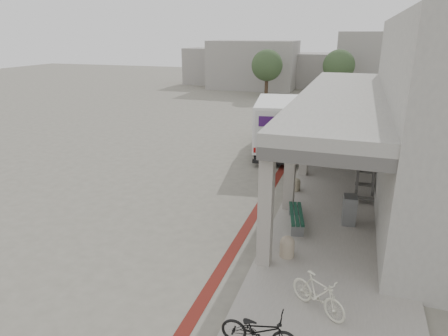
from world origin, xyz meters
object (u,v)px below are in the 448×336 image
(bench, at_px, (296,216))
(bicycle_cream, at_px, (318,294))
(utility_cabinet, at_px, (349,210))
(bicycle_black, at_px, (259,330))
(fedex_truck, at_px, (277,123))

(bench, xyz_separation_m, bicycle_cream, (1.17, -4.31, 0.15))
(bench, height_order, utility_cabinet, utility_cabinet)
(utility_cabinet, xyz_separation_m, bicycle_black, (-1.57, -6.59, -0.07))
(bench, distance_m, utility_cabinet, 1.86)
(bench, relative_size, bicycle_cream, 1.25)
(fedex_truck, xyz_separation_m, utility_cabinet, (4.26, -8.62, -0.96))
(fedex_truck, relative_size, bicycle_cream, 4.58)
(bench, bearing_deg, fedex_truck, 93.34)
(fedex_truck, xyz_separation_m, bench, (2.56, -9.34, -1.14))
(utility_cabinet, bearing_deg, bicycle_cream, -100.09)
(fedex_truck, relative_size, bicycle_black, 4.41)
(bicycle_cream, bearing_deg, utility_cabinet, 28.33)
(bicycle_black, bearing_deg, bicycle_cream, -34.05)
(bench, height_order, bicycle_cream, bicycle_cream)
(bench, distance_m, bicycle_black, 5.87)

